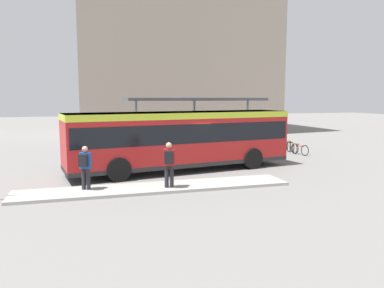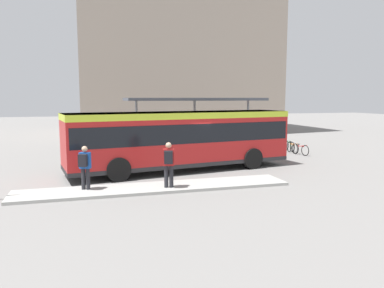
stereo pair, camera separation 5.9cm
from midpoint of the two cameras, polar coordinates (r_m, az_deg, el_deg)
The scene contains 11 objects.
ground_plane at distance 19.15m, azimuth -1.55°, elevation -4.04°, with size 120.00×120.00×0.00m, color slate.
curb_island at distance 15.34m, azimuth -5.44°, elevation -6.65°, with size 11.06×1.80×0.12m.
city_bus at distance 18.89m, azimuth -1.55°, elevation 1.17°, with size 11.67×4.29×2.98m.
pedestrian_waiting at distance 14.86m, azimuth -3.47°, elevation -2.74°, with size 0.49×0.54×1.82m.
pedestrian_companion at distance 15.10m, azimuth -15.93°, elevation -3.08°, with size 0.50×0.54×1.71m.
bicycle_red at distance 25.28m, azimuth 16.21°, elevation -0.79°, with size 0.48×1.61×0.70m.
bicycle_orange at distance 25.98m, azimuth 15.08°, elevation -0.54°, with size 0.48×1.65×0.72m.
bicycle_green at distance 26.86m, azimuth 14.67°, elevation -0.29°, with size 0.48×1.64×0.71m.
station_shelter at distance 24.84m, azimuth 0.47°, elevation 6.65°, with size 9.06×3.37×3.68m.
potted_planter_near_shelter at distance 22.32m, azimuth -0.90°, elevation -0.63°, with size 1.02×1.02×1.37m.
station_building at distance 41.27m, azimuth -2.47°, elevation 15.41°, with size 19.86×11.66×19.35m.
Camera 2 is at (-4.64, -18.21, 3.69)m, focal length 35.00 mm.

